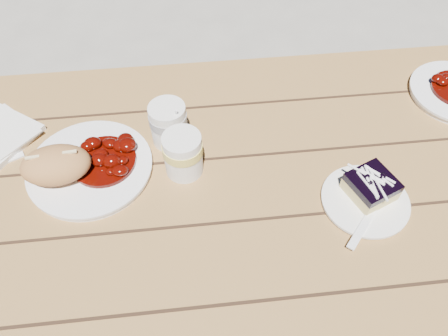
{
  "coord_description": "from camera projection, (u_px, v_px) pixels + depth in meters",
  "views": [
    {
      "loc": [
        -0.23,
        -0.51,
        1.47
      ],
      "look_at": [
        -0.18,
        0.01,
        0.81
      ],
      "focal_mm": 35.0,
      "sensor_mm": 36.0,
      "label": 1
    }
  ],
  "objects": [
    {
      "name": "ground",
      "position": [
        276.0,
        311.0,
        1.49
      ],
      "size": [
        60.0,
        60.0,
        0.0
      ],
      "primitive_type": "plane",
      "color": "gray",
      "rests_on": "ground"
    },
    {
      "name": "goulash_stew",
      "position": [
        102.0,
        156.0,
        0.89
      ],
      "size": [
        0.13,
        0.13,
        0.04
      ],
      "primitive_type": null,
      "color": "#470702",
      "rests_on": "main_plate"
    },
    {
      "name": "bread_roll",
      "position": [
        56.0,
        165.0,
        0.86
      ],
      "size": [
        0.14,
        0.1,
        0.07
      ],
      "primitive_type": "ellipsoid",
      "rotation": [
        0.0,
        0.0,
        0.08
      ],
      "color": "#B27A44",
      "rests_on": "main_plate"
    },
    {
      "name": "coffee_cup",
      "position": [
        169.0,
        124.0,
        0.93
      ],
      "size": [
        0.08,
        0.08,
        0.1
      ],
      "primitive_type": "cylinder",
      "color": "white",
      "rests_on": "picnic_table"
    },
    {
      "name": "main_plate",
      "position": [
        90.0,
        168.0,
        0.91
      ],
      "size": [
        0.25,
        0.25,
        0.02
      ],
      "primitive_type": "cylinder",
      "color": "white",
      "rests_on": "picnic_table"
    },
    {
      "name": "second_cup",
      "position": [
        183.0,
        154.0,
        0.88
      ],
      "size": [
        0.08,
        0.08,
        0.1
      ],
      "primitive_type": "cylinder",
      "color": "white",
      "rests_on": "picnic_table"
    },
    {
      "name": "blueberry_cake",
      "position": [
        371.0,
        186.0,
        0.85
      ],
      "size": [
        0.11,
        0.11,
        0.05
      ],
      "rotation": [
        0.0,
        0.0,
        0.4
      ],
      "color": "#E4CF7C",
      "rests_on": "dessert_plate"
    },
    {
      "name": "dessert_plate",
      "position": [
        365.0,
        201.0,
        0.86
      ],
      "size": [
        0.17,
        0.17,
        0.01
      ],
      "primitive_type": "cylinder",
      "color": "white",
      "rests_on": "picnic_table"
    },
    {
      "name": "fork_dessert",
      "position": [
        364.0,
        224.0,
        0.82
      ],
      "size": [
        0.12,
        0.14,
        0.0
      ],
      "primitive_type": null,
      "rotation": [
        0.0,
        0.0,
        -0.72
      ],
      "color": "white",
      "rests_on": "dessert_plate"
    },
    {
      "name": "picnic_table",
      "position": [
        299.0,
        222.0,
        1.03
      ],
      "size": [
        2.0,
        1.55,
        0.75
      ],
      "color": "brown",
      "rests_on": "ground"
    }
  ]
}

